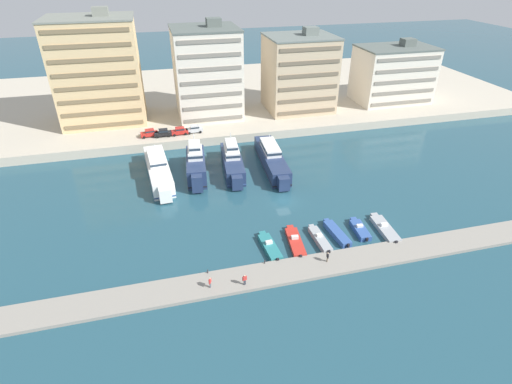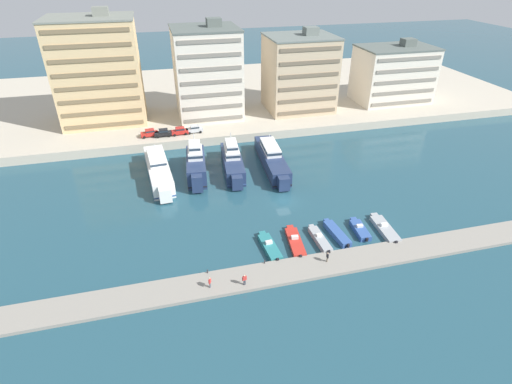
{
  "view_description": "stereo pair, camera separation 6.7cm",
  "coord_description": "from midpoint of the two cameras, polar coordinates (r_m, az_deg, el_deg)",
  "views": [
    {
      "loc": [
        -20.8,
        -60.54,
        40.08
      ],
      "look_at": [
        -5.38,
        0.33,
        2.5
      ],
      "focal_mm": 28.0,
      "sensor_mm": 36.0,
      "label": 1
    },
    {
      "loc": [
        -20.73,
        -60.56,
        40.08
      ],
      "look_at": [
        -5.38,
        0.33,
        2.5
      ],
      "focal_mm": 28.0,
      "sensor_mm": 36.0,
      "label": 2
    }
  ],
  "objects": [
    {
      "name": "car_silver_center_left",
      "position": [
        100.36,
        -8.76,
        8.91
      ],
      "size": [
        4.19,
        2.1,
        1.8
      ],
      "color": "#B7BCC1",
      "rests_on": "quay_promenade"
    },
    {
      "name": "apartment_block_mid_left",
      "position": [
        114.35,
        6.2,
        16.52
      ],
      "size": [
        17.88,
        15.56,
        21.67
      ],
      "color": "#C6AD89",
      "rests_on": "quay_promenade"
    },
    {
      "name": "pedestrian_near_edge",
      "position": [
        56.26,
        -1.63,
        -12.31
      ],
      "size": [
        0.68,
        0.31,
        1.77
      ],
      "color": "#282D3D",
      "rests_on": "pier_dock"
    },
    {
      "name": "car_black_left",
      "position": [
        99.58,
        -13.1,
        8.28
      ],
      "size": [
        4.11,
        1.94,
        1.8
      ],
      "color": "black",
      "rests_on": "quay_promenade"
    },
    {
      "name": "motorboat_blue_center_left",
      "position": [
        67.45,
        11.47,
        -5.78
      ],
      "size": [
        2.27,
        7.73,
        0.95
      ],
      "color": "#33569E",
      "rests_on": "ground"
    },
    {
      "name": "pedestrian_far_side",
      "position": [
        56.23,
        -6.57,
        -12.6
      ],
      "size": [
        0.43,
        0.62,
        1.77
      ],
      "color": "#4C515B",
      "rests_on": "pier_dock"
    },
    {
      "name": "apartment_block_center_left",
      "position": [
        127.52,
        19.0,
        15.63
      ],
      "size": [
        21.2,
        13.93,
        17.54
      ],
      "color": "silver",
      "rests_on": "quay_promenade"
    },
    {
      "name": "yacht_navy_mid_left",
      "position": [
        85.25,
        -3.36,
        4.44
      ],
      "size": [
        5.23,
        18.14,
        7.81
      ],
      "color": "navy",
      "rests_on": "ground"
    },
    {
      "name": "quay_promenade",
      "position": [
        131.5,
        -4.55,
        13.54
      ],
      "size": [
        180.0,
        70.0,
        2.11
      ],
      "primitive_type": "cube",
      "color": "#BCB29E",
      "rests_on": "ground"
    },
    {
      "name": "motorboat_blue_center",
      "position": [
        69.21,
        14.63,
        -5.2
      ],
      "size": [
        2.29,
        6.37,
        1.26
      ],
      "color": "#33569E",
      "rests_on": "ground"
    },
    {
      "name": "car_red_far_left",
      "position": [
        100.22,
        -14.95,
        8.18
      ],
      "size": [
        4.25,
        2.25,
        1.8
      ],
      "color": "red",
      "rests_on": "quay_promenade"
    },
    {
      "name": "ground_plane",
      "position": [
        75.52,
        4.05,
        -1.24
      ],
      "size": [
        400.0,
        400.0,
        0.0
      ],
      "primitive_type": "plane",
      "color": "#234C5B"
    },
    {
      "name": "yacht_navy_center_left",
      "position": [
        86.85,
        2.29,
        4.78
      ],
      "size": [
        5.2,
        22.41,
        6.42
      ],
      "color": "navy",
      "rests_on": "ground"
    },
    {
      "name": "motorboat_red_left",
      "position": [
        64.76,
        5.62,
        -7.06
      ],
      "size": [
        2.77,
        8.26,
        1.31
      ],
      "color": "red",
      "rests_on": "ground"
    },
    {
      "name": "bollard_west",
      "position": [
        58.9,
        -6.91,
        -11.16
      ],
      "size": [
        0.2,
        0.2,
        0.61
      ],
      "color": "#2D2D33",
      "rests_on": "pier_dock"
    },
    {
      "name": "car_red_mid_left",
      "position": [
        99.81,
        -10.82,
        8.59
      ],
      "size": [
        4.18,
        2.09,
        1.8
      ],
      "color": "red",
      "rests_on": "quay_promenade"
    },
    {
      "name": "pier_dock",
      "position": [
        61.16,
        9.55,
        -10.25
      ],
      "size": [
        120.0,
        4.97,
        0.52
      ],
      "primitive_type": "cube",
      "color": "gray",
      "rests_on": "ground"
    },
    {
      "name": "apartment_block_left",
      "position": [
        109.27,
        -6.99,
        16.56
      ],
      "size": [
        16.68,
        16.46,
        24.48
      ],
      "color": "silver",
      "rests_on": "quay_promenade"
    },
    {
      "name": "apartment_block_far_left",
      "position": [
        111.44,
        -21.55,
        15.78
      ],
      "size": [
        20.66,
        16.53,
        27.39
      ],
      "color": "#E0BC84",
      "rests_on": "quay_promenade"
    },
    {
      "name": "motorboat_grey_center_right",
      "position": [
        70.65,
        17.91,
        -4.99
      ],
      "size": [
        2.62,
        8.55,
        1.26
      ],
      "color": "#9EA3A8",
      "rests_on": "ground"
    },
    {
      "name": "pedestrian_mid_deck",
      "position": [
        60.85,
        10.21,
        -9.02
      ],
      "size": [
        0.27,
        0.66,
        1.7
      ],
      "color": "#7A6B56",
      "rests_on": "pier_dock"
    },
    {
      "name": "motorboat_grey_mid_left",
      "position": [
        65.66,
        9.1,
        -6.67
      ],
      "size": [
        1.74,
        7.47,
        1.26
      ],
      "color": "#9EA3A8",
      "rests_on": "ground"
    },
    {
      "name": "yacht_white_far_left",
      "position": [
        84.73,
        -13.74,
        3.14
      ],
      "size": [
        5.63,
        21.75,
        6.31
      ],
      "color": "white",
      "rests_on": "ground"
    },
    {
      "name": "yacht_navy_left",
      "position": [
        83.76,
        -8.53,
        3.92
      ],
      "size": [
        5.02,
        15.71,
        8.63
      ],
      "color": "navy",
      "rests_on": "ground"
    },
    {
      "name": "motorboat_teal_far_left",
      "position": [
        63.5,
        1.96,
        -7.78
      ],
      "size": [
        2.42,
        7.57,
        1.28
      ],
      "color": "teal",
      "rests_on": "ground"
    },
    {
      "name": "bollard_west_mid",
      "position": [
        60.06,
        1.25,
        -9.9
      ],
      "size": [
        0.2,
        0.2,
        0.61
      ],
      "color": "#2D2D33",
      "rests_on": "pier_dock"
    }
  ]
}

